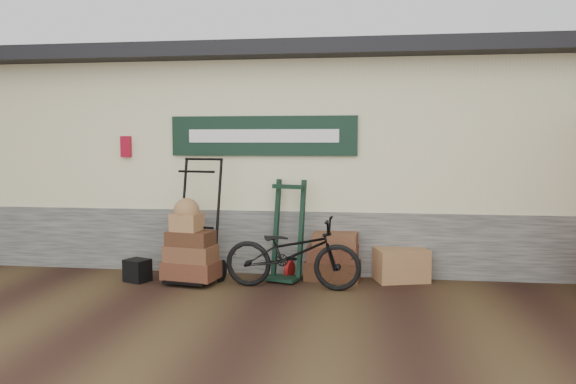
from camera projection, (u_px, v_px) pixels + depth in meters
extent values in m
plane|color=black|center=(274.00, 293.00, 6.94)|extent=(80.00, 80.00, 0.00)
cube|color=#4C4C47|center=(299.00, 225.00, 9.62)|extent=(14.00, 3.54, 0.90)
cube|color=beige|center=(300.00, 137.00, 9.48)|extent=(14.00, 3.50, 2.10)
cube|color=black|center=(299.00, 67.00, 9.23)|extent=(14.40, 4.10, 0.20)
cube|color=black|center=(263.00, 136.00, 7.77)|extent=(2.60, 0.06, 0.55)
cube|color=white|center=(263.00, 136.00, 7.73)|extent=(2.10, 0.01, 0.18)
cube|color=maroon|center=(126.00, 147.00, 8.05)|extent=(0.14, 0.10, 0.30)
cube|color=brown|center=(401.00, 265.00, 7.54)|extent=(0.77, 0.62, 0.44)
cube|color=black|center=(137.00, 270.00, 7.52)|extent=(0.38, 0.35, 0.30)
imported|color=black|center=(292.00, 249.00, 7.14)|extent=(0.71, 1.79, 1.02)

